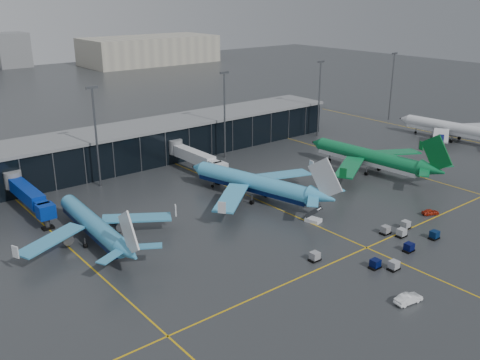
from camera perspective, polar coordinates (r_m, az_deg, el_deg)
ground at (r=109.60m, az=3.89°, el=-5.95°), size 600.00×600.00×0.00m
terminal_pier at (r=156.00m, az=-11.67°, el=3.61°), size 142.00×17.00×10.70m
jet_bridges at (r=127.08m, az=-21.63°, el=-1.46°), size 94.00×27.50×7.20m
flood_masts at (r=146.07m, az=-7.95°, el=6.16°), size 203.00×0.50×25.50m
distant_hangars at (r=364.00m, az=-20.26°, el=12.27°), size 260.00×71.00×22.00m
taxi_lines at (r=122.93m, az=3.98°, el=-3.04°), size 220.00×120.00×0.02m
airliner_arkefly at (r=108.77m, az=-15.51°, el=-3.51°), size 35.06×39.45×11.64m
airliner_klm_near at (r=126.15m, az=1.33°, el=0.79°), size 46.49×50.37×13.18m
airliner_aer_lingus at (r=150.13m, az=13.50°, el=3.37°), size 41.04×46.04×13.45m
airliner_ba at (r=191.36m, az=21.65°, el=5.87°), size 40.50×45.20×12.98m
baggage_carts at (r=108.28m, az=15.79°, el=-6.58°), size 27.64×12.75×1.70m
mobile_airstair at (r=116.50m, az=7.83°, el=-4.09°), size 2.92×3.64×3.45m
service_van_red at (r=126.37m, az=19.65°, el=-3.23°), size 4.11×3.05×1.30m
service_van_white at (r=91.13m, az=17.52°, el=-11.97°), size 5.12×2.47×1.62m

